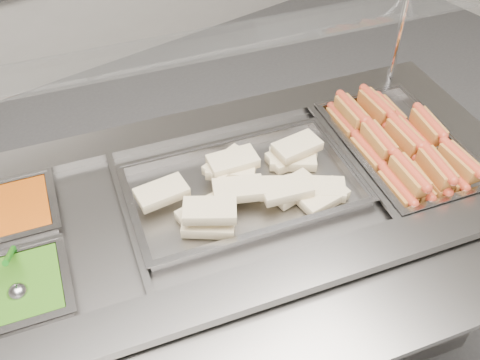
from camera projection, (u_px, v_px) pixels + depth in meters
steam_counter at (227, 276)px, 1.79m from camera, size 1.88×1.19×0.83m
tray_rail at (294, 341)px, 1.21m from camera, size 1.67×0.75×0.05m
sneeze_guard at (196, 48)px, 1.40m from camera, size 1.54×0.66×0.41m
pan_hotdogs at (399, 152)px, 1.67m from camera, size 0.44×0.57×0.09m
pan_wraps at (243, 190)px, 1.53m from camera, size 0.70×0.52×0.06m
pan_beans at (4, 221)px, 1.46m from camera, size 0.33×0.29×0.09m
pan_peas at (10, 299)px, 1.29m from camera, size 0.33×0.29×0.09m
hotdogs_in_buns at (397, 144)px, 1.63m from camera, size 0.33×0.52×0.11m
tortilla_wraps at (257, 183)px, 1.50m from camera, size 0.57×0.34×0.09m
serving_spoon at (17, 286)px, 1.26m from camera, size 0.07×0.16×0.13m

